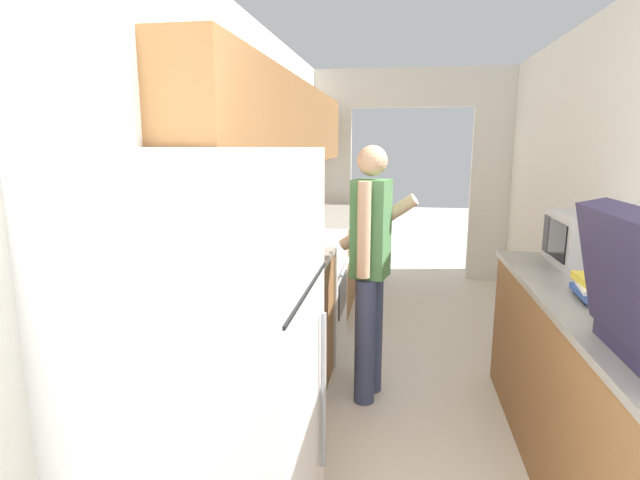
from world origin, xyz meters
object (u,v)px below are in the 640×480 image
refrigerator (203,382)px  microwave (585,240)px  person (370,267)px  knife (316,223)px  book_stack (601,290)px  range_oven (304,291)px

refrigerator → microwave: bearing=41.6°
person → knife: person is taller
book_stack → knife: size_ratio=0.94×
person → knife: bearing=36.4°
refrigerator → range_oven: 2.27m
microwave → book_stack: bearing=-102.4°
refrigerator → book_stack: 1.83m
microwave → person: bearing=-177.7°
range_oven → knife: range_oven is taller
refrigerator → microwave: (1.76, 1.56, 0.27)m
range_oven → microwave: bearing=-20.6°
range_oven → person: 1.02m
refrigerator → range_oven: refrigerator is taller
refrigerator → person: bearing=71.7°
refrigerator → knife: 2.85m
range_oven → knife: bearing=89.9°
refrigerator → microwave: refrigerator is taller
microwave → book_stack: microwave is taller
microwave → book_stack: 0.72m
refrigerator → range_oven: bearing=91.8°
refrigerator → knife: bearing=91.4°
person → microwave: bearing=-74.3°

